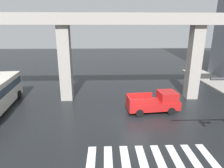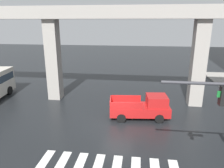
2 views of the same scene
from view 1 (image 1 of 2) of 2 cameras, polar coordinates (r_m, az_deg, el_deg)
ground_plane at (r=18.45m, az=7.24°, el=-9.97°), size 120.00×120.00×0.00m
crosswalk_stripes at (r=13.64m, az=11.32°, el=-20.75°), size 8.25×2.80×0.01m
elevated_overpass at (r=21.72m, az=5.76°, el=16.25°), size 48.36×2.19×9.58m
pickup_truck at (r=19.68m, az=12.80°, el=-5.36°), size 5.27×2.47×2.08m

